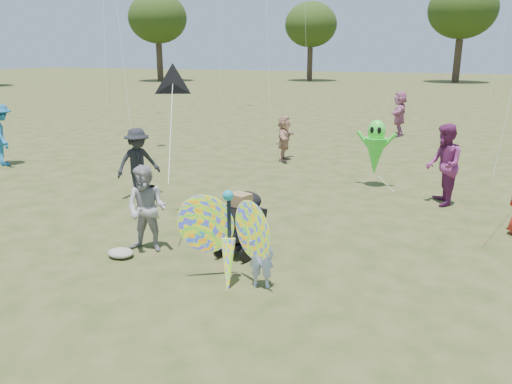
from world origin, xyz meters
TOP-DOWN VIEW (x-y plane):
  - ground at (0.00, 0.00)m, footprint 160.00×160.00m
  - child_girl at (0.37, 0.29)m, footprint 0.41×0.30m
  - adult_man at (-1.99, 0.86)m, footprint 0.82×0.68m
  - grey_bag at (-2.27, 0.42)m, footprint 0.46×0.37m
  - crowd_b at (-4.16, 3.70)m, footprint 1.10×1.24m
  - crowd_d at (-2.25, 8.91)m, footprint 0.63×1.40m
  - crowd_e at (2.66, 5.74)m, footprint 0.89×1.04m
  - crowd_i at (-10.04, 5.02)m, footprint 1.40×1.28m
  - crowd_j at (0.56, 15.33)m, footprint 0.62×1.72m
  - jogging_stroller at (-0.42, 1.43)m, footprint 0.71×1.13m
  - butterfly_kite at (-0.11, 0.20)m, footprint 1.74×0.75m
  - delta_kite_rig at (-2.49, 2.71)m, footprint 1.36×2.09m
  - alien_kite at (0.96, 6.77)m, footprint 1.12×0.69m
  - tree_line at (3.67, 44.99)m, footprint 91.78×33.60m

SIDE VIEW (x-z plane):
  - ground at x=0.00m, z-range 0.00..0.00m
  - grey_bag at x=-2.27m, z-range 0.00..0.15m
  - child_girl at x=0.37m, z-range 0.00..1.04m
  - jogging_stroller at x=-0.42m, z-range 0.07..1.16m
  - butterfly_kite at x=-0.11m, z-range -0.11..1.56m
  - crowd_d at x=-2.25m, z-range 0.00..1.45m
  - adult_man at x=-1.99m, z-range 0.00..1.54m
  - crowd_b at x=-4.16m, z-range 0.00..1.66m
  - crowd_j at x=0.56m, z-range 0.00..1.84m
  - crowd_e at x=2.66m, z-range 0.00..1.86m
  - crowd_i at x=-10.04m, z-range 0.00..1.89m
  - alien_kite at x=0.96m, z-range 0.10..1.84m
  - delta_kite_rig at x=-2.49m, z-range 1.80..3.76m
  - tree_line at x=3.67m, z-range 1.47..12.25m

